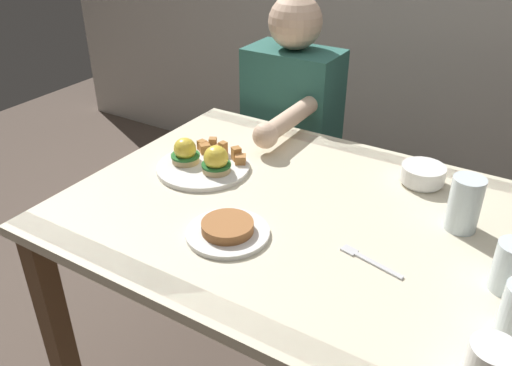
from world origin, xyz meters
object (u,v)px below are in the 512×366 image
(dining_table, at_px, (301,245))
(side_plate, at_px, (228,230))
(fork, at_px, (367,260))
(eggs_benedict_plate, at_px, (203,161))
(fruit_bowl, at_px, (423,175))
(water_glass_near, at_px, (510,270))
(water_glass_far, at_px, (464,207))
(diner_person, at_px, (289,130))

(dining_table, height_order, side_plate, side_plate)
(fork, bearing_deg, eggs_benedict_plate, 164.81)
(fruit_bowl, height_order, fork, fruit_bowl)
(fork, bearing_deg, water_glass_near, 12.91)
(dining_table, distance_m, fork, 0.26)
(dining_table, distance_m, water_glass_far, 0.41)
(water_glass_near, xyz_separation_m, side_plate, (-0.59, -0.14, -0.03))
(eggs_benedict_plate, height_order, diner_person, diner_person)
(dining_table, xyz_separation_m, eggs_benedict_plate, (-0.35, 0.05, 0.13))
(water_glass_far, relative_size, diner_person, 0.12)
(fork, distance_m, diner_person, 0.92)
(eggs_benedict_plate, bearing_deg, fruit_bowl, 23.79)
(dining_table, height_order, fork, fork)
(water_glass_far, bearing_deg, dining_table, -159.68)
(eggs_benedict_plate, xyz_separation_m, diner_person, (-0.02, 0.55, -0.12))
(side_plate, bearing_deg, diner_person, 108.37)
(water_glass_near, bearing_deg, fork, -167.09)
(side_plate, distance_m, diner_person, 0.84)
(eggs_benedict_plate, distance_m, water_glass_near, 0.84)
(fork, bearing_deg, dining_table, 154.00)
(fruit_bowl, bearing_deg, dining_table, -126.10)
(fruit_bowl, height_order, water_glass_far, water_glass_far)
(eggs_benedict_plate, distance_m, fruit_bowl, 0.62)
(fork, height_order, water_glass_far, water_glass_far)
(eggs_benedict_plate, distance_m, water_glass_far, 0.71)
(diner_person, bearing_deg, water_glass_far, -33.01)
(fruit_bowl, relative_size, diner_person, 0.11)
(eggs_benedict_plate, relative_size, fruit_bowl, 2.25)
(fork, distance_m, water_glass_near, 0.28)
(water_glass_far, bearing_deg, fruit_bowl, 130.52)
(side_plate, bearing_deg, dining_table, 60.90)
(eggs_benedict_plate, distance_m, diner_person, 0.57)
(eggs_benedict_plate, relative_size, diner_person, 0.24)
(water_glass_near, distance_m, water_glass_far, 0.22)
(water_glass_near, bearing_deg, dining_table, 175.11)
(fruit_bowl, bearing_deg, diner_person, 152.35)
(fruit_bowl, relative_size, fork, 0.77)
(diner_person, bearing_deg, fork, -50.60)
(side_plate, relative_size, diner_person, 0.18)
(fork, xyz_separation_m, water_glass_near, (0.27, 0.06, 0.05))
(eggs_benedict_plate, bearing_deg, fork, -15.19)
(water_glass_near, bearing_deg, diner_person, 143.02)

